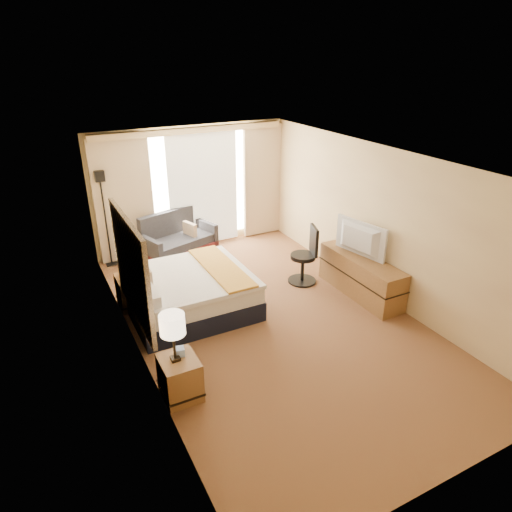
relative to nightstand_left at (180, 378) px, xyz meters
name	(u,v)px	position (x,y,z in m)	size (l,w,h in m)	color
floor	(270,319)	(1.87, 1.05, -0.28)	(4.20, 7.00, 0.02)	#5C231A
ceiling	(272,160)	(1.87, 1.05, 2.33)	(4.20, 7.00, 0.02)	white
wall_back	(191,188)	(1.87, 4.55, 1.02)	(4.20, 0.02, 2.60)	beige
wall_front	(462,383)	(1.87, -2.45, 1.02)	(4.20, 0.02, 2.60)	beige
wall_left	(132,274)	(-0.23, 1.05, 1.02)	(0.02, 7.00, 2.60)	beige
wall_right	(379,223)	(3.97, 1.05, 1.02)	(0.02, 7.00, 2.60)	beige
headboard	(131,269)	(-0.19, 1.25, 1.01)	(0.06, 1.85, 1.50)	black
nightstand_left	(180,378)	(0.00, 0.00, 0.00)	(0.45, 0.52, 0.55)	brown
nightstand_right	(132,291)	(0.00, 2.50, 0.00)	(0.45, 0.52, 0.55)	brown
media_dresser	(361,276)	(3.70, 1.05, 0.07)	(0.50, 1.80, 0.70)	brown
window	(203,186)	(2.12, 4.52, 1.04)	(2.30, 0.02, 2.30)	white
curtains	(192,184)	(1.87, 4.44, 1.13)	(4.12, 0.19, 2.56)	#CDB490
bed	(189,292)	(0.81, 1.90, 0.07)	(1.94, 1.77, 0.94)	black
loveseat	(178,243)	(1.34, 4.08, 0.03)	(1.68, 1.23, 0.94)	maroon
floor_lamp	(103,200)	(0.01, 4.35, 1.09)	(0.24, 0.24, 1.93)	black
desk_chair	(306,258)	(3.09, 1.90, 0.21)	(0.54, 0.53, 1.09)	black
lamp_left	(172,325)	(-0.03, 0.01, 0.77)	(0.31, 0.31, 0.65)	black
lamp_right	(125,253)	(-0.03, 2.50, 0.72)	(0.27, 0.27, 0.58)	black
tissue_box	(180,352)	(0.05, 0.08, 0.33)	(0.12, 0.12, 0.11)	#839BCB
telephone	(131,276)	(0.02, 2.44, 0.31)	(0.19, 0.15, 0.07)	black
television	(357,239)	(3.65, 1.20, 0.73)	(1.06, 0.14, 0.61)	black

